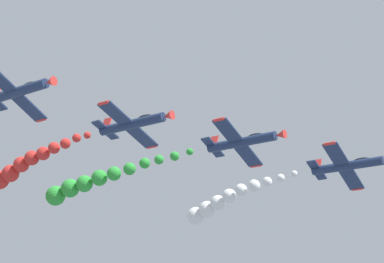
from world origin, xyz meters
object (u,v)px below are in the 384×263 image
(airplane_lead, at_px, (349,165))
(airplane_left_outer, at_px, (18,92))
(airplane_right_inner, at_px, (133,124))
(airplane_left_inner, at_px, (243,142))

(airplane_lead, height_order, airplane_left_outer, airplane_left_outer)
(airplane_left_outer, bearing_deg, airplane_lead, 139.92)
(airplane_lead, bearing_deg, airplane_left_outer, -40.08)
(airplane_right_inner, bearing_deg, airplane_left_outer, -38.43)
(airplane_left_outer, bearing_deg, airplane_left_inner, 139.82)
(airplane_lead, xyz_separation_m, airplane_left_inner, (10.52, -8.79, 1.88))
(airplane_left_inner, xyz_separation_m, airplane_left_outer, (19.80, -16.72, 3.60))
(airplane_lead, bearing_deg, airplane_right_inner, -40.87)
(airplane_left_inner, relative_size, airplane_left_outer, 1.00)
(airplane_lead, bearing_deg, airplane_left_inner, -39.88)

